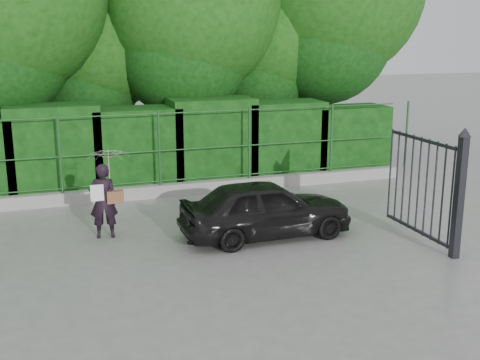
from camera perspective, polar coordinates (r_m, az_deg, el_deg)
name	(u,v)px	position (r m, az deg, el deg)	size (l,w,h in m)	color
ground	(188,264)	(10.63, -4.91, -7.95)	(80.00, 80.00, 0.00)	gray
kerb	(144,192)	(14.79, -9.05, -1.15)	(14.00, 0.25, 0.30)	#9E9E99
fence	(152,149)	(14.59, -8.35, 2.91)	(14.13, 0.06, 1.80)	#1F4E22
hedge	(137,149)	(15.56, -9.70, 2.94)	(14.20, 1.20, 2.26)	black
trees	(159,7)	(17.69, -7.66, 15.97)	(17.10, 6.15, 8.08)	black
gate	(442,187)	(11.56, 18.63, -0.66)	(0.22, 2.33, 2.36)	#26262C
woman	(107,180)	(11.93, -12.48, 0.02)	(0.86, 0.86, 1.76)	black
car	(266,208)	(11.81, 2.45, -2.70)	(1.36, 3.38, 1.15)	black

